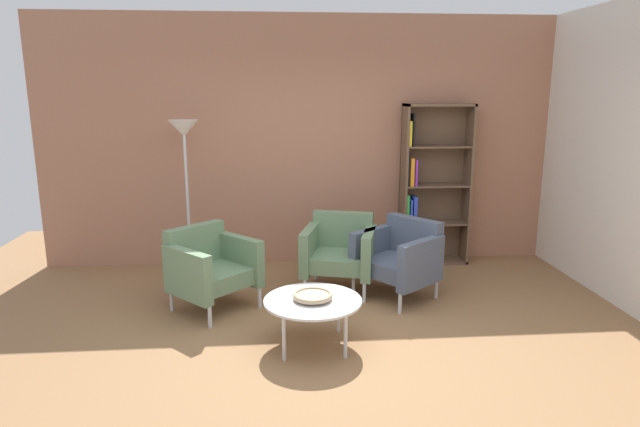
{
  "coord_description": "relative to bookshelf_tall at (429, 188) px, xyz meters",
  "views": [
    {
      "loc": [
        -0.48,
        -4.05,
        2.07
      ],
      "look_at": [
        -0.08,
        0.84,
        0.95
      ],
      "focal_mm": 30.82,
      "sensor_mm": 36.0,
      "label": 1
    }
  ],
  "objects": [
    {
      "name": "bookshelf_tall",
      "position": [
        0.0,
        0.0,
        0.0
      ],
      "size": [
        0.8,
        0.3,
        1.9
      ],
      "color": "brown",
      "rests_on": "ground_plane"
    },
    {
      "name": "coffee_table_low",
      "position": [
        -1.54,
        -2.13,
        -0.55
      ],
      "size": [
        0.8,
        0.8,
        0.4
      ],
      "color": "silver",
      "rests_on": "ground_plane"
    },
    {
      "name": "armchair_by_bookshelf",
      "position": [
        -2.46,
        -1.25,
        -0.5
      ],
      "size": [
        0.95,
        0.95,
        0.78
      ],
      "rotation": [
        0.0,
        0.0,
        0.77
      ],
      "color": "slate",
      "rests_on": "ground_plane"
    },
    {
      "name": "armchair_spare_guest",
      "position": [
        -1.16,
        -0.83,
        -0.5
      ],
      "size": [
        0.86,
        0.82,
        0.78
      ],
      "rotation": [
        0.0,
        0.0,
        -0.27
      ],
      "color": "slate",
      "rests_on": "ground_plane"
    },
    {
      "name": "ground_plane",
      "position": [
        -1.34,
        -2.25,
        -0.92
      ],
      "size": [
        8.32,
        8.32,
        0.0
      ],
      "primitive_type": "plane",
      "color": "olive"
    },
    {
      "name": "armchair_near_window",
      "position": [
        -0.59,
        -1.09,
        -0.5
      ],
      "size": [
        0.94,
        0.95,
        0.78
      ],
      "rotation": [
        0.0,
        0.0,
        -0.9
      ],
      "color": "#4C566B",
      "rests_on": "ground_plane"
    },
    {
      "name": "floor_lamp_torchiere",
      "position": [
        -2.79,
        -0.26,
        0.53
      ],
      "size": [
        0.32,
        0.32,
        1.74
      ],
      "color": "silver",
      "rests_on": "ground_plane"
    },
    {
      "name": "brick_back_panel",
      "position": [
        -1.34,
        0.21,
        0.53
      ],
      "size": [
        6.4,
        0.12,
        2.9
      ],
      "primitive_type": "cube",
      "color": "#A87056",
      "rests_on": "ground_plane"
    },
    {
      "name": "decorative_bowl",
      "position": [
        -1.54,
        -2.13,
        -0.48
      ],
      "size": [
        0.32,
        0.32,
        0.05
      ],
      "color": "tan",
      "rests_on": "coffee_table_low"
    }
  ]
}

